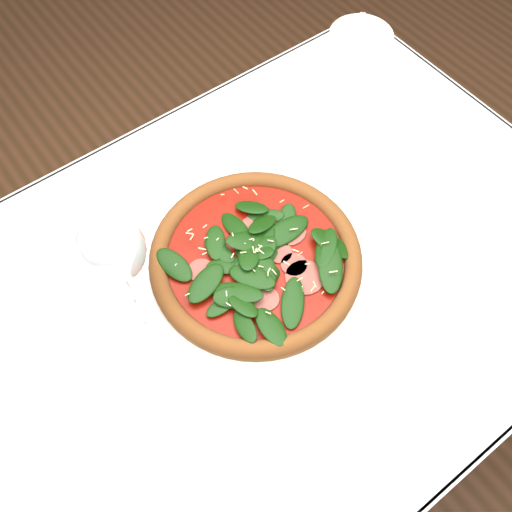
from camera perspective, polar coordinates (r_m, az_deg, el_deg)
ground at (r=1.62m, az=-0.16°, el=-15.32°), size 6.00×6.00×0.00m
dining_table at (r=1.01m, az=-0.24°, el=-5.59°), size 1.21×0.81×0.75m
plate at (r=0.92m, az=-0.04°, el=-0.77°), size 0.39×0.39×0.02m
pizza at (r=0.91m, az=-0.04°, el=-0.07°), size 0.44×0.44×0.04m
wine_glass at (r=0.78m, az=-14.23°, el=0.55°), size 0.09×0.09×0.23m
saucer_far at (r=1.32m, az=10.50°, el=20.86°), size 0.14×0.14×0.01m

